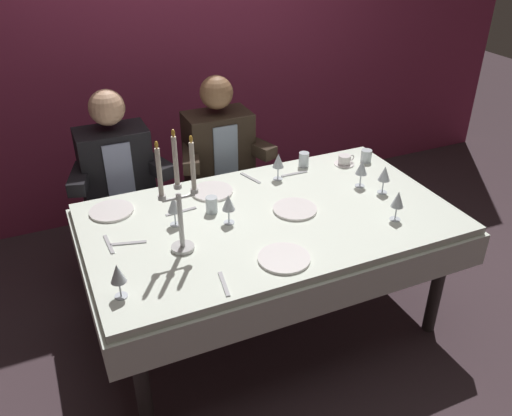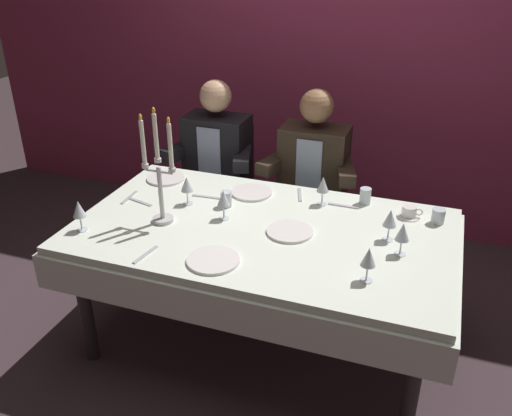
# 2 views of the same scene
# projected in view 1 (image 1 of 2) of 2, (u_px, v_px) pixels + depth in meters

# --- Properties ---
(ground_plane) EXTENTS (12.00, 12.00, 0.00)m
(ground_plane) POSITION_uv_depth(u_px,v_px,m) (268.00, 322.00, 3.15)
(ground_plane) COLOR #402F35
(back_wall) EXTENTS (6.00, 0.12, 2.70)m
(back_wall) POSITION_uv_depth(u_px,v_px,m) (171.00, 32.00, 3.77)
(back_wall) COLOR #912E4F
(back_wall) RESTS_ON ground_plane
(dining_table) EXTENTS (1.94, 1.14, 0.74)m
(dining_table) POSITION_uv_depth(u_px,v_px,m) (270.00, 234.00, 2.83)
(dining_table) COLOR white
(dining_table) RESTS_ON ground_plane
(candelabra) EXTENTS (0.19, 0.11, 0.61)m
(candelabra) POSITION_uv_depth(u_px,v_px,m) (179.00, 203.00, 2.38)
(candelabra) COLOR silver
(candelabra) RESTS_ON dining_table
(dinner_plate_0) EXTENTS (0.23, 0.23, 0.01)m
(dinner_plate_0) POSITION_uv_depth(u_px,v_px,m) (111.00, 211.00, 2.80)
(dinner_plate_0) COLOR white
(dinner_plate_0) RESTS_ON dining_table
(dinner_plate_1) EXTENTS (0.24, 0.24, 0.01)m
(dinner_plate_1) POSITION_uv_depth(u_px,v_px,m) (212.00, 191.00, 2.98)
(dinner_plate_1) COLOR white
(dinner_plate_1) RESTS_ON dining_table
(dinner_plate_2) EXTENTS (0.23, 0.23, 0.01)m
(dinner_plate_2) POSITION_uv_depth(u_px,v_px,m) (295.00, 209.00, 2.81)
(dinner_plate_2) COLOR white
(dinner_plate_2) RESTS_ON dining_table
(dinner_plate_3) EXTENTS (0.24, 0.24, 0.01)m
(dinner_plate_3) POSITION_uv_depth(u_px,v_px,m) (284.00, 258.00, 2.43)
(dinner_plate_3) COLOR white
(dinner_plate_3) RESTS_ON dining_table
(wine_glass_0) EXTENTS (0.07, 0.07, 0.16)m
(wine_glass_0) POSITION_uv_depth(u_px,v_px,m) (385.00, 174.00, 2.93)
(wine_glass_0) COLOR silver
(wine_glass_0) RESTS_ON dining_table
(wine_glass_1) EXTENTS (0.07, 0.07, 0.16)m
(wine_glass_1) POSITION_uv_depth(u_px,v_px,m) (278.00, 161.00, 3.07)
(wine_glass_1) COLOR silver
(wine_glass_1) RESTS_ON dining_table
(wine_glass_2) EXTENTS (0.07, 0.07, 0.16)m
(wine_glass_2) POSITION_uv_depth(u_px,v_px,m) (174.00, 205.00, 2.64)
(wine_glass_2) COLOR silver
(wine_glass_2) RESTS_ON dining_table
(wine_glass_3) EXTENTS (0.07, 0.07, 0.16)m
(wine_glass_3) POSITION_uv_depth(u_px,v_px,m) (398.00, 200.00, 2.68)
(wine_glass_3) COLOR silver
(wine_glass_3) RESTS_ON dining_table
(wine_glass_4) EXTENTS (0.07, 0.07, 0.16)m
(wine_glass_4) POSITION_uv_depth(u_px,v_px,m) (118.00, 274.00, 2.15)
(wine_glass_4) COLOR silver
(wine_glass_4) RESTS_ON dining_table
(wine_glass_5) EXTENTS (0.07, 0.07, 0.16)m
(wine_glass_5) POSITION_uv_depth(u_px,v_px,m) (228.00, 203.00, 2.65)
(wine_glass_5) COLOR silver
(wine_glass_5) RESTS_ON dining_table
(wine_glass_6) EXTENTS (0.07, 0.07, 0.16)m
(wine_glass_6) POSITION_uv_depth(u_px,v_px,m) (362.00, 168.00, 2.99)
(wine_glass_6) COLOR silver
(wine_glass_6) RESTS_ON dining_table
(water_tumbler_0) EXTENTS (0.06, 0.06, 0.09)m
(water_tumbler_0) POSITION_uv_depth(u_px,v_px,m) (304.00, 160.00, 3.26)
(water_tumbler_0) COLOR silver
(water_tumbler_0) RESTS_ON dining_table
(water_tumbler_1) EXTENTS (0.07, 0.07, 0.08)m
(water_tumbler_1) POSITION_uv_depth(u_px,v_px,m) (366.00, 156.00, 3.32)
(water_tumbler_1) COLOR silver
(water_tumbler_1) RESTS_ON dining_table
(water_tumbler_2) EXTENTS (0.06, 0.06, 0.09)m
(water_tumbler_2) POSITION_uv_depth(u_px,v_px,m) (212.00, 205.00, 2.78)
(water_tumbler_2) COLOR silver
(water_tumbler_2) RESTS_ON dining_table
(coffee_cup_0) EXTENTS (0.13, 0.12, 0.06)m
(coffee_cup_0) POSITION_uv_depth(u_px,v_px,m) (345.00, 160.00, 3.29)
(coffee_cup_0) COLOR white
(coffee_cup_0) RESTS_ON dining_table
(spoon_0) EXTENTS (0.03, 0.17, 0.01)m
(spoon_0) POSITION_uv_depth(u_px,v_px,m) (109.00, 244.00, 2.54)
(spoon_0) COLOR #B7B7BC
(spoon_0) RESTS_ON dining_table
(fork_1) EXTENTS (0.17, 0.03, 0.01)m
(fork_1) POSITION_uv_depth(u_px,v_px,m) (181.00, 211.00, 2.80)
(fork_1) COLOR #B7B7BC
(fork_1) RESTS_ON dining_table
(fork_2) EXTENTS (0.17, 0.06, 0.01)m
(fork_2) POSITION_uv_depth(u_px,v_px,m) (129.00, 243.00, 2.54)
(fork_2) COLOR #B7B7BC
(fork_2) RESTS_ON dining_table
(spoon_3) EXTENTS (0.17, 0.02, 0.01)m
(spoon_3) POSITION_uv_depth(u_px,v_px,m) (294.00, 174.00, 3.18)
(spoon_3) COLOR #B7B7BC
(spoon_3) RESTS_ON dining_table
(spoon_4) EXTENTS (0.04, 0.17, 0.01)m
(spoon_4) POSITION_uv_depth(u_px,v_px,m) (224.00, 284.00, 2.28)
(spoon_4) COLOR #B7B7BC
(spoon_4) RESTS_ON dining_table
(fork_5) EXTENTS (0.07, 0.17, 0.01)m
(fork_5) POSITION_uv_depth(u_px,v_px,m) (250.00, 178.00, 3.13)
(fork_5) COLOR #B7B7BC
(fork_5) RESTS_ON dining_table
(seated_diner_0) EXTENTS (0.63, 0.48, 1.24)m
(seated_diner_0) POSITION_uv_depth(u_px,v_px,m) (116.00, 169.00, 3.25)
(seated_diner_0) COLOR #2E2927
(seated_diner_0) RESTS_ON ground_plane
(seated_diner_1) EXTENTS (0.63, 0.48, 1.24)m
(seated_diner_1) POSITION_uv_depth(u_px,v_px,m) (218.00, 151.00, 3.49)
(seated_diner_1) COLOR #2E2927
(seated_diner_1) RESTS_ON ground_plane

